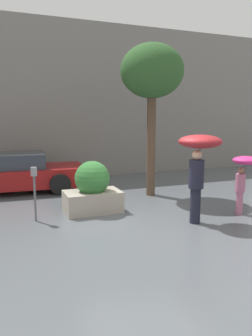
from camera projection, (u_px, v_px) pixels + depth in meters
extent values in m
plane|color=#51565B|center=(142.00, 226.00, 7.22)|extent=(40.00, 40.00, 0.00)
cube|color=gray|center=(73.00, 101.00, 12.72)|extent=(18.00, 0.30, 6.00)
cube|color=#9E9384|center=(93.00, 201.00, 8.28)|extent=(1.40, 0.87, 0.53)
sphere|color=#337033|center=(92.00, 178.00, 8.19)|extent=(0.88, 0.88, 0.88)
cylinder|color=#1E1E2D|center=(195.00, 206.00, 7.38)|extent=(0.23, 0.23, 0.81)
cylinder|color=#1E1E2D|center=(196.00, 174.00, 7.27)|extent=(0.34, 0.34, 0.64)
sphere|color=tan|center=(197.00, 155.00, 7.20)|extent=(0.22, 0.22, 0.22)
cylinder|color=#4C4C51|center=(200.00, 157.00, 7.33)|extent=(0.02, 0.02, 0.69)
ellipsoid|color=maroon|center=(200.00, 142.00, 7.28)|extent=(0.97, 0.97, 0.31)
cylinder|color=#B76684|center=(239.00, 203.00, 8.08)|extent=(0.17, 0.17, 0.57)
cylinder|color=#B76684|center=(240.00, 183.00, 8.00)|extent=(0.24, 0.24, 0.45)
sphere|color=#997056|center=(241.00, 171.00, 7.95)|extent=(0.15, 0.15, 0.15)
cylinder|color=#4C4C51|center=(246.00, 171.00, 7.91)|extent=(0.02, 0.02, 0.53)
ellipsoid|color=#E02D84|center=(246.00, 160.00, 7.86)|extent=(0.64, 0.64, 0.21)
cube|color=maroon|center=(12.00, 177.00, 10.50)|extent=(4.68, 2.11, 0.59)
cube|color=#2D333D|center=(11.00, 161.00, 10.42)|extent=(2.15, 1.68, 0.46)
cylinder|color=black|center=(60.00, 184.00, 10.09)|extent=(0.66, 0.26, 0.65)
cylinder|color=black|center=(54.00, 174.00, 11.81)|extent=(0.66, 0.26, 0.65)
cylinder|color=brown|center=(151.00, 143.00, 9.86)|extent=(0.27, 0.27, 3.20)
ellipsoid|color=#2D5628|center=(152.00, 71.00, 9.53)|extent=(1.86, 1.86, 1.58)
cylinder|color=#595B60|center=(35.00, 199.00, 7.47)|extent=(0.05, 0.05, 1.06)
cylinder|color=gray|center=(34.00, 172.00, 7.38)|extent=(0.14, 0.14, 0.20)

